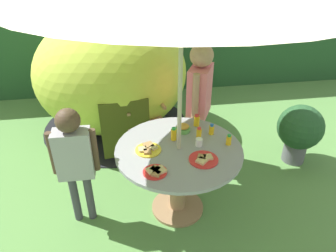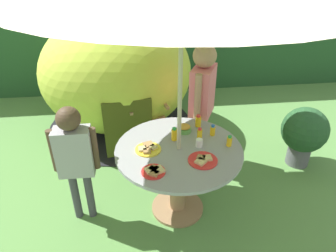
% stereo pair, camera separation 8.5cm
% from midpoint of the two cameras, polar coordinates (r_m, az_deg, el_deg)
% --- Properties ---
extents(ground_plane, '(10.00, 10.00, 0.02)m').
position_cam_midpoint_polar(ground_plane, '(3.22, 2.55, -15.11)').
color(ground_plane, '#548442').
extents(hedge_backdrop, '(9.00, 0.70, 1.79)m').
position_cam_midpoint_polar(hedge_backdrop, '(5.65, -2.45, 16.28)').
color(hedge_backdrop, '#234C28').
rests_on(hedge_backdrop, ground_plane).
extents(garden_table, '(1.14, 1.14, 0.73)m').
position_cam_midpoint_polar(garden_table, '(2.86, 2.80, -7.47)').
color(garden_table, '#93704C').
rests_on(garden_table, ground_plane).
extents(wooden_chair, '(0.57, 0.58, 0.93)m').
position_cam_midpoint_polar(wooden_chair, '(3.88, -4.03, 3.30)').
color(wooden_chair, '#93704C').
rests_on(wooden_chair, ground_plane).
extents(dome_tent, '(2.34, 2.34, 1.60)m').
position_cam_midpoint_polar(dome_tent, '(4.26, -8.89, 9.65)').
color(dome_tent, '#B2C63F').
rests_on(dome_tent, ground_plane).
extents(potted_plant, '(0.52, 0.52, 0.73)m').
position_cam_midpoint_polar(potted_plant, '(3.88, 24.53, -1.09)').
color(potted_plant, '#595960').
rests_on(potted_plant, ground_plane).
extents(child_in_pink_shirt, '(0.35, 0.44, 1.45)m').
position_cam_midpoint_polar(child_in_pink_shirt, '(3.35, 7.15, 6.28)').
color(child_in_pink_shirt, '#3F3F47').
rests_on(child_in_pink_shirt, ground_plane).
extents(child_in_grey_shirt, '(0.41, 0.20, 1.19)m').
position_cam_midpoint_polar(child_in_grey_shirt, '(2.75, -16.13, -4.67)').
color(child_in_grey_shirt, '#3F3F47').
rests_on(child_in_grey_shirt, ground_plane).
extents(snack_bowl, '(0.14, 0.14, 0.07)m').
position_cam_midpoint_polar(snack_bowl, '(2.97, 3.83, -0.45)').
color(snack_bowl, '#66B259').
rests_on(snack_bowl, garden_table).
extents(plate_near_left, '(0.23, 0.23, 0.03)m').
position_cam_midpoint_polar(plate_near_left, '(2.71, -2.86, -4.23)').
color(plate_near_left, yellow).
rests_on(plate_near_left, garden_table).
extents(plate_near_right, '(0.25, 0.25, 0.03)m').
position_cam_midpoint_polar(plate_near_right, '(2.60, 7.42, -6.30)').
color(plate_near_right, red).
rests_on(plate_near_right, garden_table).
extents(plate_mid_right, '(0.19, 0.19, 0.03)m').
position_cam_midpoint_polar(plate_mid_right, '(2.46, -1.65, -8.36)').
color(plate_mid_right, red).
rests_on(plate_mid_right, garden_table).
extents(juice_bottle_far_left, '(0.05, 0.05, 0.11)m').
position_cam_midpoint_polar(juice_bottle_far_left, '(2.93, 9.11, -0.82)').
color(juice_bottle_far_left, yellow).
rests_on(juice_bottle_far_left, garden_table).
extents(juice_bottle_far_right, '(0.05, 0.05, 0.13)m').
position_cam_midpoint_polar(juice_bottle_far_right, '(2.82, 2.03, -1.56)').
color(juice_bottle_far_right, yellow).
rests_on(juice_bottle_far_right, garden_table).
extents(juice_bottle_center_front, '(0.06, 0.06, 0.12)m').
position_cam_midpoint_polar(juice_bottle_center_front, '(3.05, 6.42, 0.92)').
color(juice_bottle_center_front, yellow).
rests_on(juice_bottle_center_front, garden_table).
extents(juice_bottle_center_back, '(0.05, 0.05, 0.12)m').
position_cam_midpoint_polar(juice_bottle_center_back, '(2.85, 6.74, -1.51)').
color(juice_bottle_center_back, yellow).
rests_on(juice_bottle_center_back, garden_table).
extents(juice_bottle_mid_left, '(0.05, 0.05, 0.10)m').
position_cam_midpoint_polar(juice_bottle_mid_left, '(2.81, 12.18, -2.78)').
color(juice_bottle_mid_left, yellow).
rests_on(juice_bottle_mid_left, garden_table).
extents(cup_near, '(0.06, 0.06, 0.07)m').
position_cam_midpoint_polar(cup_near, '(2.76, 6.69, -3.13)').
color(cup_near, white).
rests_on(cup_near, garden_table).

